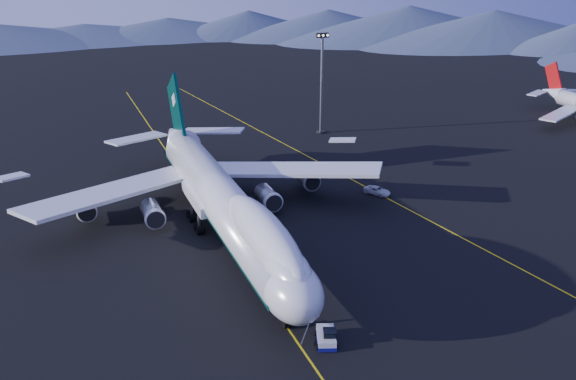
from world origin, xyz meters
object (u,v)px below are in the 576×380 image
object	(u,v)px
boeing_747	(223,201)
pushback_tug	(326,338)
service_van	(377,191)
floodlight_mast	(322,83)

from	to	relation	value
boeing_747	pushback_tug	distance (m)	31.48
service_van	boeing_747	bearing A→B (deg)	165.57
pushback_tug	floodlight_mast	xyz separation A→B (m)	(33.75, 78.67, 11.11)
boeing_747	pushback_tug	bearing A→B (deg)	-84.45
pushback_tug	service_van	xyz separation A→B (m)	(27.00, 38.25, 0.11)
pushback_tug	service_van	distance (m)	46.82
pushback_tug	service_van	world-z (taller)	pushback_tug
floodlight_mast	service_van	bearing A→B (deg)	-99.48
boeing_747	pushback_tug	world-z (taller)	boeing_747
pushback_tug	boeing_747	bearing A→B (deg)	114.80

